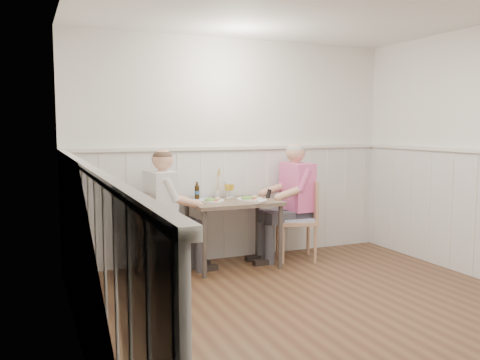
{
  "coord_description": "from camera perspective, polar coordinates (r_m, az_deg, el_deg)",
  "views": [
    {
      "loc": [
        -2.32,
        -3.35,
        1.57
      ],
      "look_at": [
        -0.19,
        1.64,
        1.0
      ],
      "focal_mm": 38.0,
      "sensor_mm": 36.0,
      "label": 1
    }
  ],
  "objects": [
    {
      "name": "dining_table",
      "position": [
        5.68,
        -0.79,
        -3.28
      ],
      "size": [
        0.99,
        0.7,
        0.75
      ],
      "color": "brown",
      "rests_on": "ground"
    },
    {
      "name": "wainscot",
      "position": [
        4.74,
        6.7,
        -4.76
      ],
      "size": [
        4.0,
        4.49,
        1.34
      ],
      "color": "silver",
      "rests_on": "ground"
    },
    {
      "name": "room_shell",
      "position": [
        4.07,
        11.66,
        5.15
      ],
      "size": [
        4.04,
        4.54,
        2.6
      ],
      "color": "white",
      "rests_on": "ground"
    },
    {
      "name": "man_in_pink",
      "position": [
        6.07,
        6.08,
        -3.34
      ],
      "size": [
        0.65,
        0.46,
        1.41
      ],
      "color": "#3F3F47",
      "rests_on": "ground"
    },
    {
      "name": "chair_left",
      "position": [
        5.43,
        -9.44,
        -5.66
      ],
      "size": [
        0.47,
        0.47,
        0.88
      ],
      "color": "tan",
      "rests_on": "ground"
    },
    {
      "name": "rolled_napkin",
      "position": [
        5.47,
        2.39,
        -2.43
      ],
      "size": [
        0.17,
        0.13,
        0.04
      ],
      "color": "white",
      "rests_on": "dining_table"
    },
    {
      "name": "chair_right",
      "position": [
        6.06,
        6.87,
        -4.11
      ],
      "size": [
        0.56,
        0.56,
        0.94
      ],
      "color": "tan",
      "rests_on": "ground"
    },
    {
      "name": "grass_vase",
      "position": [
        5.84,
        -2.58,
        -0.43
      ],
      "size": [
        0.04,
        0.04,
        0.37
      ],
      "color": "silver",
      "rests_on": "dining_table"
    },
    {
      "name": "plate_diner",
      "position": [
        5.58,
        -3.19,
        -2.25
      ],
      "size": [
        0.26,
        0.26,
        0.07
      ],
      "color": "white",
      "rests_on": "dining_table"
    },
    {
      "name": "beer_glass_a",
      "position": [
        5.91,
        -0.96,
        -0.77
      ],
      "size": [
        0.07,
        0.07,
        0.18
      ],
      "color": "silver",
      "rests_on": "dining_table"
    },
    {
      "name": "beer_bottle",
      "position": [
        5.77,
        -4.85,
        -1.29
      ],
      "size": [
        0.06,
        0.06,
        0.2
      ],
      "color": "black",
      "rests_on": "dining_table"
    },
    {
      "name": "plate_man",
      "position": [
        5.69,
        1.05,
        -2.04
      ],
      "size": [
        0.3,
        0.3,
        0.07
      ],
      "color": "white",
      "rests_on": "dining_table"
    },
    {
      "name": "beer_glass_b",
      "position": [
        5.83,
        -1.41,
        -0.75
      ],
      "size": [
        0.08,
        0.08,
        0.2
      ],
      "color": "silver",
      "rests_on": "dining_table"
    },
    {
      "name": "gingham_mat",
      "position": [
        5.77,
        -4.29,
        -2.16
      ],
      "size": [
        0.32,
        0.27,
        0.01
      ],
      "color": "#53609F",
      "rests_on": "dining_table"
    },
    {
      "name": "ground_plane",
      "position": [
        4.37,
        11.22,
        -15.19
      ],
      "size": [
        4.5,
        4.5,
        0.0
      ],
      "primitive_type": "plane",
      "color": "#4B2E1D"
    },
    {
      "name": "diner_cream",
      "position": [
        5.44,
        -8.46,
        -4.65
      ],
      "size": [
        0.66,
        0.46,
        1.36
      ],
      "color": "#3F3F47",
      "rests_on": "ground"
    }
  ]
}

